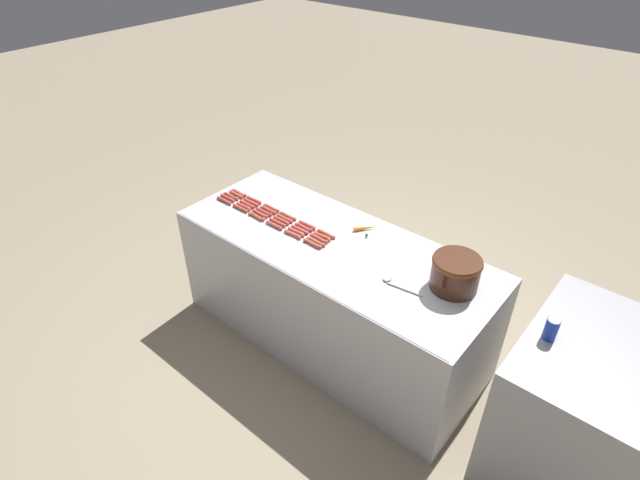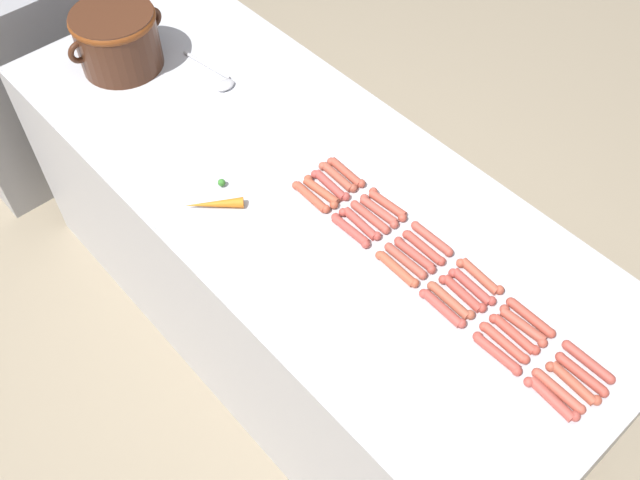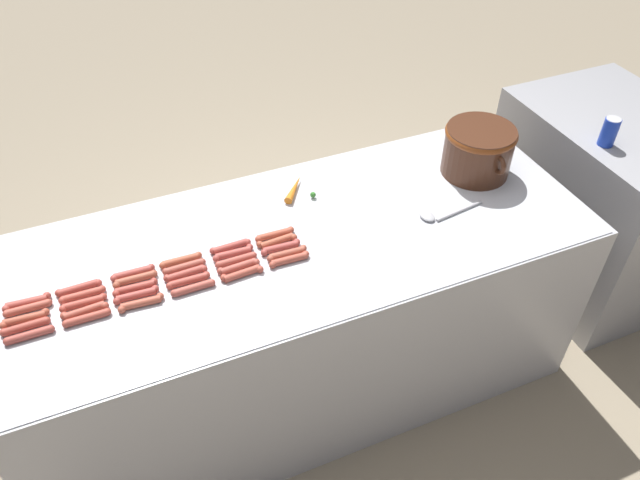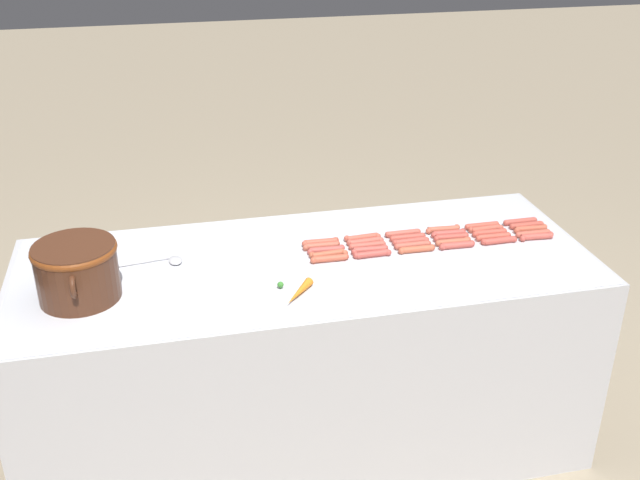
# 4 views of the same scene
# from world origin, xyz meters

# --- Properties ---
(ground_plane) EXTENTS (20.00, 20.00, 0.00)m
(ground_plane) POSITION_xyz_m (0.00, 0.00, 0.00)
(ground_plane) COLOR gray
(griddle_counter) EXTENTS (0.87, 2.19, 0.86)m
(griddle_counter) POSITION_xyz_m (0.00, 0.00, 0.43)
(griddle_counter) COLOR #BCBCC1
(griddle_counter) RESTS_ON ground_plane
(hot_dog_0) EXTENTS (0.04, 0.15, 0.03)m
(hot_dog_0) POSITION_xyz_m (-0.03, -0.94, 0.88)
(hot_dog_0) COLOR #B64A3F
(hot_dog_0) RESTS_ON griddle_counter
(hot_dog_1) EXTENTS (0.03, 0.15, 0.03)m
(hot_dog_1) POSITION_xyz_m (-0.03, -0.77, 0.88)
(hot_dog_1) COLOR #B3473C
(hot_dog_1) RESTS_ON griddle_counter
(hot_dog_2) EXTENTS (0.03, 0.15, 0.03)m
(hot_dog_2) POSITION_xyz_m (-0.03, -0.60, 0.88)
(hot_dog_2) COLOR #B2483F
(hot_dog_2) RESTS_ON griddle_counter
(hot_dog_3) EXTENTS (0.03, 0.15, 0.03)m
(hot_dog_3) POSITION_xyz_m (-0.03, -0.43, 0.88)
(hot_dog_3) COLOR #B55339
(hot_dog_3) RESTS_ON griddle_counter
(hot_dog_4) EXTENTS (0.03, 0.15, 0.03)m
(hot_dog_4) POSITION_xyz_m (-0.03, -0.25, 0.88)
(hot_dog_4) COLOR #AF463E
(hot_dog_4) RESTS_ON griddle_counter
(hot_dog_5) EXTENTS (0.03, 0.15, 0.03)m
(hot_dog_5) POSITION_xyz_m (-0.03, -0.09, 0.88)
(hot_dog_5) COLOR #B54F39
(hot_dog_5) RESTS_ON griddle_counter
(hot_dog_6) EXTENTS (0.03, 0.15, 0.03)m
(hot_dog_6) POSITION_xyz_m (0.00, -0.93, 0.88)
(hot_dog_6) COLOR #B55140
(hot_dog_6) RESTS_ON griddle_counter
(hot_dog_7) EXTENTS (0.03, 0.15, 0.03)m
(hot_dog_7) POSITION_xyz_m (0.01, -0.77, 0.88)
(hot_dog_7) COLOR #B94C3C
(hot_dog_7) RESTS_ON griddle_counter
(hot_dog_8) EXTENTS (0.03, 0.15, 0.03)m
(hot_dog_8) POSITION_xyz_m (0.00, -0.59, 0.88)
(hot_dog_8) COLOR #AC543C
(hot_dog_8) RESTS_ON griddle_counter
(hot_dog_9) EXTENTS (0.03, 0.15, 0.03)m
(hot_dog_9) POSITION_xyz_m (0.01, -0.43, 0.88)
(hot_dog_9) COLOR #AD4F40
(hot_dog_9) RESTS_ON griddle_counter
(hot_dog_10) EXTENTS (0.03, 0.15, 0.03)m
(hot_dog_10) POSITION_xyz_m (0.01, -0.25, 0.88)
(hot_dog_10) COLOR #B44940
(hot_dog_10) RESTS_ON griddle_counter
(hot_dog_11) EXTENTS (0.03, 0.15, 0.03)m
(hot_dog_11) POSITION_xyz_m (0.01, -0.09, 0.88)
(hot_dog_11) COLOR #B25339
(hot_dog_11) RESTS_ON griddle_counter
(hot_dog_12) EXTENTS (0.03, 0.15, 0.03)m
(hot_dog_12) POSITION_xyz_m (0.04, -0.95, 0.88)
(hot_dog_12) COLOR #B25039
(hot_dog_12) RESTS_ON griddle_counter
(hot_dog_13) EXTENTS (0.03, 0.15, 0.03)m
(hot_dog_13) POSITION_xyz_m (0.04, -0.77, 0.88)
(hot_dog_13) COLOR #B74839
(hot_dog_13) RESTS_ON griddle_counter
(hot_dog_14) EXTENTS (0.03, 0.15, 0.03)m
(hot_dog_14) POSITION_xyz_m (0.04, -0.60, 0.88)
(hot_dog_14) COLOR #B0453A
(hot_dog_14) RESTS_ON griddle_counter
(hot_dog_15) EXTENTS (0.03, 0.15, 0.03)m
(hot_dog_15) POSITION_xyz_m (0.04, -0.43, 0.88)
(hot_dog_15) COLOR #AF483C
(hot_dog_15) RESTS_ON griddle_counter
(hot_dog_16) EXTENTS (0.03, 0.15, 0.03)m
(hot_dog_16) POSITION_xyz_m (0.04, -0.25, 0.88)
(hot_dog_16) COLOR #B24C3F
(hot_dog_16) RESTS_ON griddle_counter
(hot_dog_17) EXTENTS (0.03, 0.15, 0.03)m
(hot_dog_17) POSITION_xyz_m (0.04, -0.09, 0.88)
(hot_dog_17) COLOR #B04841
(hot_dog_17) RESTS_ON griddle_counter
(hot_dog_18) EXTENTS (0.03, 0.15, 0.03)m
(hot_dog_18) POSITION_xyz_m (0.08, -0.95, 0.88)
(hot_dog_18) COLOR #AD4639
(hot_dog_18) RESTS_ON griddle_counter
(hot_dog_19) EXTENTS (0.03, 0.15, 0.03)m
(hot_dog_19) POSITION_xyz_m (0.08, -0.77, 0.88)
(hot_dog_19) COLOR #B14E3D
(hot_dog_19) RESTS_ON griddle_counter
(hot_dog_20) EXTENTS (0.03, 0.15, 0.03)m
(hot_dog_20) POSITION_xyz_m (0.08, -0.60, 0.88)
(hot_dog_20) COLOR #AF473E
(hot_dog_20) RESTS_ON griddle_counter
(hot_dog_21) EXTENTS (0.03, 0.15, 0.03)m
(hot_dog_21) POSITION_xyz_m (0.08, -0.43, 0.88)
(hot_dog_21) COLOR #B0483B
(hot_dog_21) RESTS_ON griddle_counter
(hot_dog_22) EXTENTS (0.03, 0.15, 0.03)m
(hot_dog_22) POSITION_xyz_m (0.08, -0.26, 0.88)
(hot_dog_22) COLOR #B24F42
(hot_dog_22) RESTS_ON griddle_counter
(hot_dog_23) EXTENTS (0.03, 0.15, 0.03)m
(hot_dog_23) POSITION_xyz_m (0.08, -0.08, 0.88)
(hot_dog_23) COLOR #AC523E
(hot_dog_23) RESTS_ON griddle_counter
(hot_dog_24) EXTENTS (0.03, 0.15, 0.03)m
(hot_dog_24) POSITION_xyz_m (0.12, -0.94, 0.88)
(hot_dog_24) COLOR #AF493D
(hot_dog_24) RESTS_ON griddle_counter
(hot_dog_25) EXTENTS (0.03, 0.15, 0.03)m
(hot_dog_25) POSITION_xyz_m (0.11, -0.77, 0.88)
(hot_dog_25) COLOR #B04939
(hot_dog_25) RESTS_ON griddle_counter
(hot_dog_26) EXTENTS (0.04, 0.15, 0.03)m
(hot_dog_26) POSITION_xyz_m (0.12, -0.60, 0.88)
(hot_dog_26) COLOR #B4523D
(hot_dog_26) RESTS_ON griddle_counter
(hot_dog_27) EXTENTS (0.03, 0.15, 0.03)m
(hot_dog_27) POSITION_xyz_m (0.12, -0.42, 0.88)
(hot_dog_27) COLOR #B44E41
(hot_dog_27) RESTS_ON griddle_counter
(hot_dog_28) EXTENTS (0.03, 0.15, 0.03)m
(hot_dog_28) POSITION_xyz_m (0.12, -0.26, 0.88)
(hot_dog_28) COLOR #B54D3C
(hot_dog_28) RESTS_ON griddle_counter
(hot_dog_29) EXTENTS (0.03, 0.15, 0.03)m
(hot_dog_29) POSITION_xyz_m (0.11, -0.08, 0.88)
(hot_dog_29) COLOR #B04D3B
(hot_dog_29) RESTS_ON griddle_counter
(bean_pot) EXTENTS (0.36, 0.29, 0.20)m
(bean_pot) POSITION_xyz_m (-0.10, 0.81, 0.98)
(bean_pot) COLOR #472616
(bean_pot) RESTS_ON griddle_counter
(serving_spoon) EXTENTS (0.08, 0.27, 0.02)m
(serving_spoon) POSITION_xyz_m (0.10, 0.52, 0.87)
(serving_spoon) COLOR #B7B7BC
(serving_spoon) RESTS_ON griddle_counter
(carrot) EXTENTS (0.16, 0.13, 0.03)m
(carrot) POSITION_xyz_m (-0.25, 0.08, 0.88)
(carrot) COLOR orange
(carrot) RESTS_ON griddle_counter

